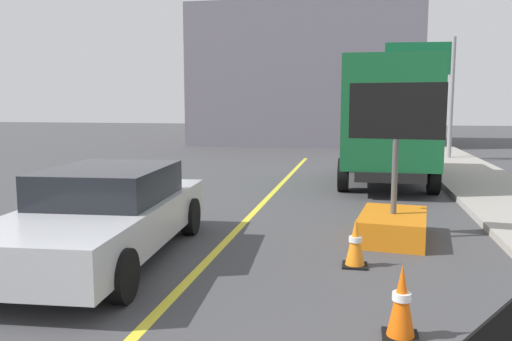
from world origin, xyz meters
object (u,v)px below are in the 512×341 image
object	(u,v)px
pickup_car	(105,213)
highway_guide_sign	(432,77)
box_truck	(387,119)
traffic_cone_mid_lane	(401,302)
traffic_cone_far_lane	(355,243)
arrow_board_trailer	(393,212)

from	to	relation	value
pickup_car	highway_guide_sign	xyz separation A→B (m)	(6.63, 15.26, 2.72)
box_truck	traffic_cone_mid_lane	world-z (taller)	box_truck
traffic_cone_mid_lane	traffic_cone_far_lane	bearing A→B (deg)	101.67
traffic_cone_far_lane	highway_guide_sign	bearing A→B (deg)	79.03
traffic_cone_far_lane	pickup_car	bearing A→B (deg)	-175.17
pickup_car	traffic_cone_far_lane	size ratio (longest dim) A/B	7.14
box_truck	traffic_cone_far_lane	xyz separation A→B (m)	(-0.81, -8.32, -1.54)
traffic_cone_mid_lane	pickup_car	bearing A→B (deg)	154.95
traffic_cone_mid_lane	traffic_cone_far_lane	xyz separation A→B (m)	(-0.47, 2.28, -0.03)
box_truck	highway_guide_sign	xyz separation A→B (m)	(2.09, 6.63, 1.53)
box_truck	traffic_cone_mid_lane	bearing A→B (deg)	-91.82
highway_guide_sign	traffic_cone_far_lane	world-z (taller)	highway_guide_sign
arrow_board_trailer	traffic_cone_mid_lane	xyz separation A→B (m)	(-0.16, -3.98, -0.10)
pickup_car	traffic_cone_far_lane	bearing A→B (deg)	4.83
pickup_car	traffic_cone_mid_lane	distance (m)	4.65
arrow_board_trailer	traffic_cone_far_lane	world-z (taller)	arrow_board_trailer
arrow_board_trailer	traffic_cone_mid_lane	size ratio (longest dim) A/B	3.51
pickup_car	traffic_cone_mid_lane	xyz separation A→B (m)	(4.20, -1.96, -0.32)
pickup_car	traffic_cone_mid_lane	bearing A→B (deg)	-25.05
box_truck	traffic_cone_far_lane	distance (m)	8.50
arrow_board_trailer	traffic_cone_far_lane	bearing A→B (deg)	-110.47
traffic_cone_mid_lane	traffic_cone_far_lane	size ratio (longest dim) A/B	1.08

